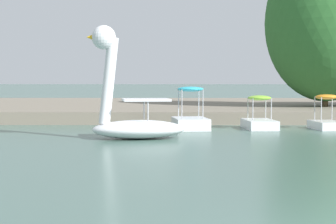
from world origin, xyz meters
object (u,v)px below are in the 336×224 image
at_px(pedal_boat_lime, 259,119).
at_px(pedal_boat_orange, 327,119).
at_px(pedal_boat_cyan, 190,118).
at_px(tree_willow_overhanging, 326,23).
at_px(swan_boat, 131,111).

relative_size(pedal_boat_lime, pedal_boat_orange, 1.20).
relative_size(pedal_boat_cyan, pedal_boat_orange, 1.21).
bearing_deg(pedal_boat_orange, tree_willow_overhanging, 76.76).
height_order(pedal_boat_lime, pedal_boat_orange, pedal_boat_orange).
height_order(pedal_boat_lime, tree_willow_overhanging, tree_willow_overhanging).
xyz_separation_m(pedal_boat_lime, tree_willow_overhanging, (4.49, 7.69, 4.51)).
distance_m(pedal_boat_lime, tree_willow_overhanging, 9.98).
bearing_deg(tree_willow_overhanging, swan_boat, -128.07).
distance_m(pedal_boat_cyan, pedal_boat_orange, 5.41).
relative_size(swan_boat, tree_willow_overhanging, 0.44).
xyz_separation_m(pedal_boat_cyan, pedal_boat_orange, (5.40, 0.13, -0.05)).
distance_m(pedal_boat_cyan, tree_willow_overhanging, 11.62).
bearing_deg(swan_boat, tree_willow_overhanging, 51.93).
relative_size(pedal_boat_cyan, pedal_boat_lime, 1.01).
distance_m(pedal_boat_orange, tree_willow_overhanging, 9.19).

